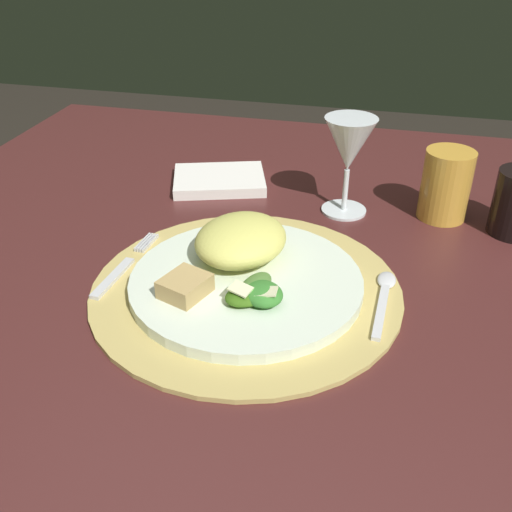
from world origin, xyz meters
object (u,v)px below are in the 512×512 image
Objects in this scene: dining_table at (254,361)px; fork at (123,267)px; spoon at (384,293)px; wine_glass at (349,148)px; napkin at (219,180)px; amber_tumbler at (446,185)px; dinner_plate at (246,282)px.

fork is (-0.15, -0.08, 0.19)m from dining_table.
wine_glass is (-0.07, 0.22, 0.09)m from spoon.
napkin is 0.23m from wine_glass.
spoon is 1.33× the size of amber_tumbler.
dinner_plate is 1.92× the size of wine_glass.
amber_tumbler is (0.39, 0.25, 0.04)m from fork.
fork is at bearing -147.26° from amber_tumbler.
fork is at bearing -98.35° from napkin.
dinner_plate is 0.16m from fork.
napkin is at bearing 117.65° from dining_table.
napkin is at bearing 175.03° from amber_tumbler.
dinner_plate is 0.31m from napkin.
napkin reaches higher than spoon.
dining_table is at bearing -122.20° from wine_glass.
spoon is at bearing -71.68° from wine_glass.
amber_tumbler is (0.35, -0.03, 0.04)m from napkin.
amber_tumbler reaches higher than fork.
amber_tumbler is at bearing 32.74° from fork.
spoon is at bearing 3.45° from fork.
wine_glass is at bearing 43.16° from fork.
amber_tumbler is at bearing 6.80° from wine_glass.
dining_table is 10.97× the size of amber_tumbler.
napkin is (-0.12, 0.29, -0.00)m from dinner_plate.
dining_table is 7.14× the size of fork.
amber_tumbler is (0.24, 0.18, 0.23)m from dining_table.
fork is at bearing -136.84° from wine_glass.
wine_glass reaches higher than napkin.
wine_glass is (0.09, 0.24, 0.09)m from dinner_plate.
wine_glass is 0.15m from amber_tumbler.
fork is 1.08× the size of napkin.
napkin is at bearing 167.26° from wine_glass.
napkin is 1.43× the size of amber_tumbler.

